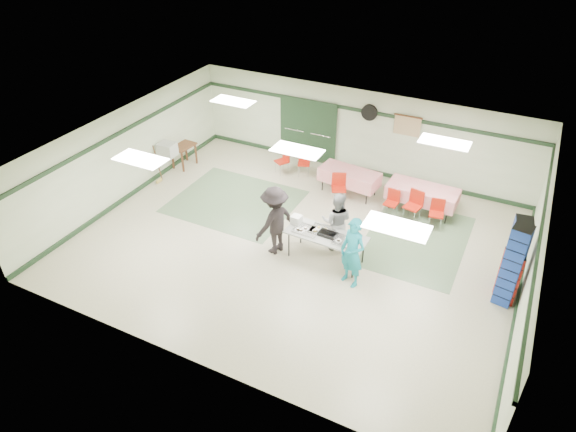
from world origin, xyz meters
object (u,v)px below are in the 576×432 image
at_px(volunteer_teal, 352,253).
at_px(printer_table, 183,149).
at_px(chair_d, 339,185).
at_px(office_printer, 167,149).
at_px(crate_stack_blue_a, 514,254).
at_px(crate_stack_blue_b, 512,266).
at_px(volunteer_grey, 337,221).
at_px(chair_b, 392,200).
at_px(chair_loose_a, 304,160).
at_px(broom, 158,163).
at_px(chair_loose_b, 284,159).
at_px(dining_table_a, 422,193).
at_px(crate_stack_red, 509,277).
at_px(serving_table, 326,236).
at_px(volunteer_dark, 275,221).
at_px(chair_c, 437,210).
at_px(dining_table_b, 349,176).
at_px(chair_a, 415,203).

height_order(volunteer_teal, printer_table, volunteer_teal).
xyz_separation_m(chair_d, office_printer, (-5.36, -1.02, 0.40)).
xyz_separation_m(crate_stack_blue_a, crate_stack_blue_b, (0.00, -0.55, 0.07)).
height_order(volunteer_grey, chair_d, volunteer_grey).
xyz_separation_m(crate_stack_blue_b, printer_table, (-10.30, 2.12, -0.39)).
bearing_deg(chair_b, chair_loose_a, 167.40).
relative_size(crate_stack_blue_a, broom, 1.51).
distance_m(chair_b, chair_loose_b, 3.94).
bearing_deg(broom, chair_loose_a, 37.55).
relative_size(dining_table_a, crate_stack_blue_a, 1.04).
relative_size(chair_b, chair_loose_a, 0.97).
bearing_deg(chair_loose_b, crate_stack_blue_b, 6.75).
bearing_deg(dining_table_a, printer_table, -172.02).
bearing_deg(chair_loose_a, crate_stack_blue_a, -44.60).
bearing_deg(crate_stack_red, chair_loose_b, 156.49).
xyz_separation_m(serving_table, chair_d, (-0.76, 2.73, -0.17)).
bearing_deg(office_printer, volunteer_dark, -26.12).
bearing_deg(chair_loose_a, serving_table, -79.12).
bearing_deg(chair_c, volunteer_teal, -120.24).
bearing_deg(broom, volunteer_grey, -1.97).
bearing_deg(volunteer_dark, chair_loose_b, -138.18).
bearing_deg(broom, dining_table_a, 19.13).
distance_m(dining_table_b, chair_loose_b, 2.36).
xyz_separation_m(volunteer_dark, printer_table, (-4.82, 2.74, -0.30)).
distance_m(serving_table, chair_a, 3.12).
bearing_deg(crate_stack_red, chair_b, 145.59).
relative_size(chair_c, chair_d, 0.91).
distance_m(chair_b, chair_d, 1.62).
xyz_separation_m(chair_c, chair_loose_b, (-5.10, 0.84, -0.00)).
relative_size(volunteer_dark, chair_c, 2.28).
distance_m(serving_table, crate_stack_red, 4.21).
distance_m(volunteer_grey, chair_d, 2.31).
distance_m(printer_table, broom, 1.22).
bearing_deg(broom, chair_a, 15.25).
bearing_deg(crate_stack_red, serving_table, -173.86).
xyz_separation_m(serving_table, dining_table_a, (1.55, 3.30, -0.15)).
bearing_deg(office_printer, broom, -104.54).
height_order(dining_table_a, printer_table, dining_table_a).
xyz_separation_m(volunteer_dark, crate_stack_blue_b, (5.48, 0.62, 0.10)).
relative_size(volunteer_teal, printer_table, 2.08).
bearing_deg(crate_stack_red, volunteer_teal, -163.20).
bearing_deg(chair_loose_a, chair_loose_b, 176.89).
bearing_deg(chair_loose_a, chair_b, -39.18).
bearing_deg(crate_stack_red, chair_c, 132.34).
relative_size(volunteer_teal, volunteer_grey, 1.10).
xyz_separation_m(chair_b, broom, (-7.05, -1.45, 0.19)).
height_order(chair_a, chair_loose_b, chair_a).
bearing_deg(chair_a, chair_loose_a, 178.27).
height_order(chair_c, crate_stack_blue_a, crate_stack_blue_a).
bearing_deg(chair_b, dining_table_a, 45.25).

